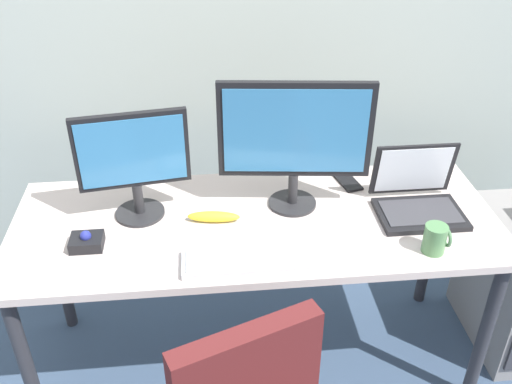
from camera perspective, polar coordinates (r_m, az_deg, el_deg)
The scene contains 10 objects.
ground_plane at distance 2.58m, azimuth -0.00°, elevation -16.06°, with size 8.00×8.00×0.00m, color #394C67.
desk at distance 2.13m, azimuth -0.00°, elevation -4.38°, with size 1.77×0.69×0.73m.
monitor_main at distance 2.03m, azimuth 3.90°, elevation 5.49°, with size 0.55×0.18×0.49m.
monitor_side at distance 2.04m, azimuth -12.13°, elevation 3.17°, with size 0.39×0.18×0.41m.
keyboard at distance 1.88m, azimuth -1.12°, elevation -6.81°, with size 0.41×0.14×0.03m.
laptop at distance 2.20m, azimuth 15.79°, elevation -0.51°, with size 0.31×0.26×0.24m.
trackball_mouse at distance 2.03m, azimuth -16.50°, elevation -4.73°, with size 0.11×0.09×0.07m.
coffee_mug at distance 2.00m, azimuth 17.45°, elevation -4.47°, with size 0.09×0.08×0.10m.
cell_phone at distance 2.33m, azimuth 9.12°, elevation 1.03°, with size 0.07×0.14×0.01m, color black.
banana at distance 2.07m, azimuth -4.24°, elevation -2.47°, with size 0.19×0.04×0.04m, color yellow.
Camera 1 is at (-0.17, -1.69, 1.93)m, focal length 40.18 mm.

